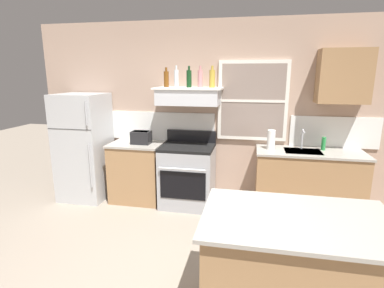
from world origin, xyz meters
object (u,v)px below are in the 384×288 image
at_px(toaster, 141,137).
at_px(bottle_clear_tall, 176,78).
at_px(dish_soap_bottle, 323,144).
at_px(kitchen_island, 294,272).
at_px(bottle_amber_wine, 166,79).
at_px(paper_towel_roll, 271,140).
at_px(bottle_champagne_gold_foil, 212,78).
at_px(bottle_rose_pink, 200,78).
at_px(refrigerator, 84,147).
at_px(bottle_dark_green_wine, 189,78).
at_px(stove_range, 188,175).

xyz_separation_m(toaster, bottle_clear_tall, (0.54, 0.07, 0.86)).
distance_m(dish_soap_bottle, kitchen_island, 2.31).
distance_m(bottle_amber_wine, paper_towel_roll, 1.72).
relative_size(bottle_clear_tall, bottle_champagne_gold_foil, 1.01).
bearing_deg(bottle_champagne_gold_foil, paper_towel_roll, -4.45).
relative_size(bottle_clear_tall, kitchen_island, 0.22).
bearing_deg(kitchen_island, bottle_rose_pink, 117.20).
bearing_deg(bottle_clear_tall, refrigerator, -176.36).
relative_size(refrigerator, bottle_champagne_gold_foil, 5.49).
xyz_separation_m(bottle_champagne_gold_foil, paper_towel_roll, (0.84, -0.07, -0.83)).
bearing_deg(bottle_dark_green_wine, bottle_clear_tall, -177.87).
bearing_deg(refrigerator, paper_towel_roll, 1.22).
bearing_deg(bottle_amber_wine, paper_towel_roll, -3.02).
xyz_separation_m(bottle_clear_tall, kitchen_island, (1.44, -2.09, -1.42)).
xyz_separation_m(bottle_dark_green_wine, kitchen_island, (1.26, -2.10, -1.41)).
distance_m(toaster, bottle_champagne_gold_foil, 1.36).
bearing_deg(bottle_amber_wine, refrigerator, -173.93).
bearing_deg(bottle_rose_pink, kitchen_island, -62.80).
bearing_deg(bottle_amber_wine, bottle_champagne_gold_foil, -1.20).
xyz_separation_m(bottle_dark_green_wine, bottle_champagne_gold_foil, (0.32, 0.03, 0.00)).
xyz_separation_m(paper_towel_roll, dish_soap_bottle, (0.71, 0.10, -0.04)).
xyz_separation_m(stove_range, paper_towel_roll, (1.17, 0.04, 0.58)).
relative_size(refrigerator, stove_range, 1.51).
bearing_deg(paper_towel_roll, bottle_rose_pink, 174.23).
relative_size(bottle_clear_tall, bottle_dark_green_wine, 1.03).
distance_m(bottle_dark_green_wine, paper_towel_roll, 1.43).
bearing_deg(bottle_amber_wine, bottle_rose_pink, 2.73).
height_order(bottle_amber_wine, bottle_dark_green_wine, bottle_dark_green_wine).
xyz_separation_m(refrigerator, bottle_champagne_gold_foil, (1.98, 0.13, 1.05)).
xyz_separation_m(refrigerator, bottle_rose_pink, (1.81, 0.16, 1.05)).
xyz_separation_m(refrigerator, kitchen_island, (2.92, -2.00, -0.36)).
bearing_deg(stove_range, refrigerator, -179.20).
height_order(bottle_dark_green_wine, dish_soap_bottle, bottle_dark_green_wine).
xyz_separation_m(bottle_champagne_gold_foil, kitchen_island, (0.93, -2.12, -1.41)).
height_order(refrigerator, bottle_clear_tall, bottle_clear_tall).
xyz_separation_m(bottle_clear_tall, bottle_dark_green_wine, (0.18, 0.01, -0.00)).
height_order(refrigerator, kitchen_island, refrigerator).
relative_size(toaster, bottle_clear_tall, 0.98).
distance_m(refrigerator, stove_range, 1.69).
relative_size(bottle_champagne_gold_foil, paper_towel_roll, 1.11).
distance_m(stove_range, bottle_rose_pink, 1.42).
height_order(bottle_clear_tall, bottle_dark_green_wine, bottle_clear_tall).
relative_size(paper_towel_roll, kitchen_island, 0.19).
xyz_separation_m(bottle_amber_wine, bottle_dark_green_wine, (0.34, -0.04, 0.01)).
relative_size(toaster, bottle_rose_pink, 0.99).
relative_size(bottle_dark_green_wine, bottle_champagne_gold_foil, 0.99).
distance_m(stove_range, bottle_champagne_gold_foil, 1.45).
distance_m(bottle_champagne_gold_foil, kitchen_island, 2.72).
bearing_deg(dish_soap_bottle, bottle_clear_tall, -178.15).
bearing_deg(bottle_amber_wine, bottle_dark_green_wine, -6.52).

